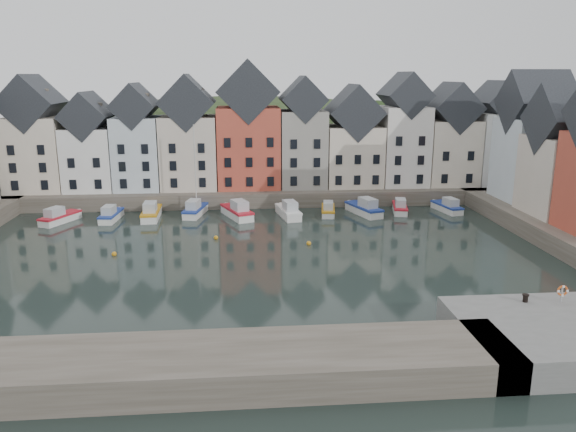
{
  "coord_description": "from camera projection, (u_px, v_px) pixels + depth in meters",
  "views": [
    {
      "loc": [
        -1.11,
        -52.1,
        17.66
      ],
      "look_at": [
        3.85,
        6.0,
        2.97
      ],
      "focal_mm": 35.0,
      "sensor_mm": 36.0,
      "label": 1
    }
  ],
  "objects": [
    {
      "name": "mooring_bollard",
      "position": [
        525.0,
        298.0,
        39.79
      ],
      "size": [
        0.48,
        0.48,
        0.56
      ],
      "color": "black",
      "rests_on": "near_quay"
    },
    {
      "name": "boat_b",
      "position": [
        111.0,
        215.0,
        70.0
      ],
      "size": [
        2.19,
        5.8,
        2.18
      ],
      "rotation": [
        0.0,
        0.0,
        -0.08
      ],
      "color": "silver",
      "rests_on": "ground"
    },
    {
      "name": "boat_i",
      "position": [
        400.0,
        208.0,
        74.1
      ],
      "size": [
        2.87,
        5.83,
        2.15
      ],
      "rotation": [
        0.0,
        0.0,
        -0.21
      ],
      "color": "silver",
      "rests_on": "ground"
    },
    {
      "name": "boat_a",
      "position": [
        59.0,
        217.0,
        68.84
      ],
      "size": [
        4.12,
        6.07,
        2.24
      ],
      "rotation": [
        0.0,
        0.0,
        -0.44
      ],
      "color": "silver",
      "rests_on": "ground"
    },
    {
      "name": "boat_e",
      "position": [
        237.0,
        212.0,
        71.3
      ],
      "size": [
        4.42,
        7.11,
        2.61
      ],
      "rotation": [
        0.0,
        0.0,
        0.37
      ],
      "color": "silver",
      "rests_on": "ground"
    },
    {
      "name": "hillside",
      "position": [
        248.0,
        257.0,
        113.24
      ],
      "size": [
        153.6,
        70.4,
        64.0
      ],
      "color": "#232F17",
      "rests_on": "ground"
    },
    {
      "name": "near_wall",
      "position": [
        91.0,
        372.0,
        32.42
      ],
      "size": [
        50.0,
        6.0,
        2.0
      ],
      "primitive_type": "cube",
      "color": "#494338",
      "rests_on": "ground"
    },
    {
      "name": "boat_g",
      "position": [
        328.0,
        210.0,
        72.82
      ],
      "size": [
        2.43,
        5.54,
        2.06
      ],
      "rotation": [
        0.0,
        0.0,
        -0.15
      ],
      "color": "silver",
      "rests_on": "ground"
    },
    {
      "name": "boat_h",
      "position": [
        365.0,
        209.0,
        72.91
      ],
      "size": [
        4.05,
        6.95,
        2.55
      ],
      "rotation": [
        0.0,
        0.0,
        0.32
      ],
      "color": "silver",
      "rests_on": "ground"
    },
    {
      "name": "ground",
      "position": [
        254.0,
        261.0,
        54.74
      ],
      "size": [
        260.0,
        260.0,
        0.0
      ],
      "primitive_type": "plane",
      "color": "black",
      "rests_on": "ground"
    },
    {
      "name": "far_terrace",
      "position": [
        270.0,
        138.0,
        79.89
      ],
      "size": [
        72.37,
        8.16,
        17.78
      ],
      "color": "beige",
      "rests_on": "far_quay"
    },
    {
      "name": "mooring_buoys",
      "position": [
        215.0,
        245.0,
        59.53
      ],
      "size": [
        20.5,
        5.5,
        0.5
      ],
      "color": "#C28316",
      "rests_on": "ground"
    },
    {
      "name": "boat_d",
      "position": [
        195.0,
        209.0,
        72.49
      ],
      "size": [
        3.12,
        6.43,
        11.8
      ],
      "rotation": [
        0.0,
        0.0,
        -0.2
      ],
      "color": "silver",
      "rests_on": "ground"
    },
    {
      "name": "far_quay",
      "position": [
        249.0,
        190.0,
        83.48
      ],
      "size": [
        90.0,
        16.0,
        2.0
      ],
      "primitive_type": "cube",
      "color": "#494338",
      "rests_on": "ground"
    },
    {
      "name": "right_terrace",
      "position": [
        570.0,
        155.0,
        63.33
      ],
      "size": [
        8.3,
        24.25,
        16.36
      ],
      "color": "silver",
      "rests_on": "right_quay"
    },
    {
      "name": "boat_c",
      "position": [
        151.0,
        213.0,
        70.79
      ],
      "size": [
        2.2,
        6.54,
        2.49
      ],
      "rotation": [
        0.0,
        0.0,
        0.03
      ],
      "color": "silver",
      "rests_on": "ground"
    },
    {
      "name": "life_ring_post",
      "position": [
        562.0,
        291.0,
        39.52
      ],
      "size": [
        0.8,
        0.17,
        1.3
      ],
      "color": "gray",
      "rests_on": "near_quay"
    },
    {
      "name": "boat_f",
      "position": [
        289.0,
        211.0,
        71.61
      ],
      "size": [
        3.07,
        6.65,
        2.46
      ],
      "rotation": [
        0.0,
        0.0,
        0.17
      ],
      "color": "silver",
      "rests_on": "ground"
    },
    {
      "name": "boat_j",
      "position": [
        447.0,
        207.0,
        74.44
      ],
      "size": [
        2.78,
        5.85,
        2.16
      ],
      "rotation": [
        0.0,
        0.0,
        0.19
      ],
      "color": "silver",
      "rests_on": "ground"
    }
  ]
}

